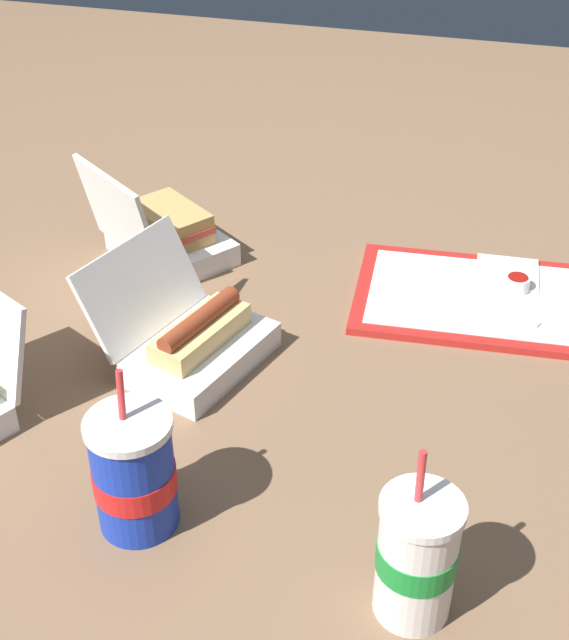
{
  "coord_description": "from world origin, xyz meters",
  "views": [
    {
      "loc": [
        -0.24,
        0.97,
        0.78
      ],
      "look_at": [
        0.04,
        -0.05,
        0.05
      ],
      "focal_mm": 50.0,
      "sensor_mm": 36.0,
      "label": 1
    }
  ],
  "objects_px": {
    "plastic_fork": "(507,311)",
    "food_tray": "(473,298)",
    "soda_cup_left": "(134,473)",
    "ketchup_cup": "(517,283)",
    "clamshell_sandwich_back": "(165,235)",
    "clamshell_hotdog_front": "(194,340)",
    "soda_cup_right": "(417,557)"
  },
  "relations": [
    {
      "from": "clamshell_sandwich_back",
      "to": "clamshell_hotdog_front",
      "type": "bearing_deg",
      "value": 119.68
    },
    {
      "from": "clamshell_hotdog_front",
      "to": "soda_cup_left",
      "type": "bearing_deg",
      "value": 98.22
    },
    {
      "from": "food_tray",
      "to": "clamshell_sandwich_back",
      "type": "bearing_deg",
      "value": 0.74
    },
    {
      "from": "ketchup_cup",
      "to": "soda_cup_left",
      "type": "height_order",
      "value": "soda_cup_left"
    },
    {
      "from": "clamshell_sandwich_back",
      "to": "soda_cup_left",
      "type": "xyz_separation_m",
      "value": [
        -0.19,
        0.56,
        0.03
      ]
    },
    {
      "from": "ketchup_cup",
      "to": "soda_cup_right",
      "type": "distance_m",
      "value": 0.64
    },
    {
      "from": "soda_cup_left",
      "to": "soda_cup_right",
      "type": "xyz_separation_m",
      "value": [
        -0.32,
        0.03,
        0.0
      ]
    },
    {
      "from": "clamshell_sandwich_back",
      "to": "clamshell_hotdog_front",
      "type": "height_order",
      "value": "clamshell_sandwich_back"
    },
    {
      "from": "food_tray",
      "to": "soda_cup_left",
      "type": "relative_size",
      "value": 1.84
    },
    {
      "from": "food_tray",
      "to": "clamshell_sandwich_back",
      "type": "height_order",
      "value": "clamshell_sandwich_back"
    },
    {
      "from": "ketchup_cup",
      "to": "soda_cup_left",
      "type": "distance_m",
      "value": 0.72
    },
    {
      "from": "ketchup_cup",
      "to": "clamshell_hotdog_front",
      "type": "relative_size",
      "value": 0.15
    },
    {
      "from": "ketchup_cup",
      "to": "food_tray",
      "type": "bearing_deg",
      "value": 26.37
    },
    {
      "from": "food_tray",
      "to": "soda_cup_left",
      "type": "bearing_deg",
      "value": 60.29
    },
    {
      "from": "ketchup_cup",
      "to": "soda_cup_left",
      "type": "xyz_separation_m",
      "value": [
        0.39,
        0.6,
        0.05
      ]
    },
    {
      "from": "food_tray",
      "to": "clamshell_hotdog_front",
      "type": "xyz_separation_m",
      "value": [
        0.37,
        0.27,
        0.03
      ]
    },
    {
      "from": "soda_cup_left",
      "to": "soda_cup_right",
      "type": "relative_size",
      "value": 0.99
    },
    {
      "from": "plastic_fork",
      "to": "clamshell_hotdog_front",
      "type": "distance_m",
      "value": 0.48
    },
    {
      "from": "ketchup_cup",
      "to": "plastic_fork",
      "type": "relative_size",
      "value": 0.36
    },
    {
      "from": "clamshell_hotdog_front",
      "to": "soda_cup_right",
      "type": "bearing_deg",
      "value": 137.48
    },
    {
      "from": "soda_cup_right",
      "to": "ketchup_cup",
      "type": "bearing_deg",
      "value": -95.96
    },
    {
      "from": "food_tray",
      "to": "clamshell_sandwich_back",
      "type": "relative_size",
      "value": 1.45
    },
    {
      "from": "food_tray",
      "to": "ketchup_cup",
      "type": "xyz_separation_m",
      "value": [
        -0.06,
        -0.03,
        0.02
      ]
    },
    {
      "from": "plastic_fork",
      "to": "clamshell_sandwich_back",
      "type": "distance_m",
      "value": 0.58
    },
    {
      "from": "plastic_fork",
      "to": "food_tray",
      "type": "bearing_deg",
      "value": -4.87
    },
    {
      "from": "plastic_fork",
      "to": "soda_cup_left",
      "type": "bearing_deg",
      "value": 83.09
    },
    {
      "from": "plastic_fork",
      "to": "ketchup_cup",
      "type": "bearing_deg",
      "value": -68.87
    },
    {
      "from": "soda_cup_right",
      "to": "food_tray",
      "type": "bearing_deg",
      "value": -90.21
    },
    {
      "from": "clamshell_hotdog_front",
      "to": "soda_cup_right",
      "type": "xyz_separation_m",
      "value": [
        -0.37,
        0.34,
        0.04
      ]
    },
    {
      "from": "soda_cup_left",
      "to": "ketchup_cup",
      "type": "bearing_deg",
      "value": -122.91
    },
    {
      "from": "clamshell_hotdog_front",
      "to": "ketchup_cup",
      "type": "bearing_deg",
      "value": -145.26
    },
    {
      "from": "ketchup_cup",
      "to": "soda_cup_right",
      "type": "xyz_separation_m",
      "value": [
        0.07,
        0.64,
        0.05
      ]
    }
  ]
}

